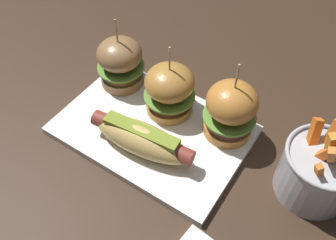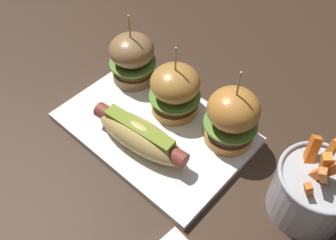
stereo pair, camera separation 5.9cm
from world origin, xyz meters
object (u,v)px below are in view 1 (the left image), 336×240
(platter_main, at_px, (153,130))
(slider_right, at_px, (231,110))
(slider_left, at_px, (120,62))
(slider_center, at_px, (170,90))
(hot_dog, at_px, (142,138))
(fries_bucket, at_px, (318,171))

(platter_main, distance_m, slider_right, 0.14)
(slider_left, distance_m, slider_center, 0.12)
(slider_center, bearing_deg, platter_main, -91.96)
(hot_dog, bearing_deg, slider_center, 95.99)
(slider_right, xyz_separation_m, fries_bucket, (0.16, -0.02, -0.02))
(slider_left, height_order, slider_right, slider_right)
(platter_main, relative_size, fries_bucket, 2.23)
(slider_center, height_order, slider_right, slider_right)
(platter_main, relative_size, slider_center, 2.31)
(platter_main, distance_m, fries_bucket, 0.27)
(slider_right, bearing_deg, hot_dog, -131.53)
(slider_right, relative_size, fries_bucket, 1.03)
(platter_main, bearing_deg, slider_left, 151.22)
(slider_right, bearing_deg, slider_center, -174.09)
(platter_main, xyz_separation_m, slider_right, (0.11, 0.06, 0.06))
(fries_bucket, bearing_deg, hot_dog, -160.65)
(platter_main, height_order, hot_dog, hot_dog)
(platter_main, distance_m, slider_center, 0.08)
(platter_main, relative_size, slider_left, 2.28)
(hot_dog, bearing_deg, slider_left, 139.20)
(slider_left, bearing_deg, fries_bucket, -2.93)
(slider_left, height_order, fries_bucket, slider_left)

